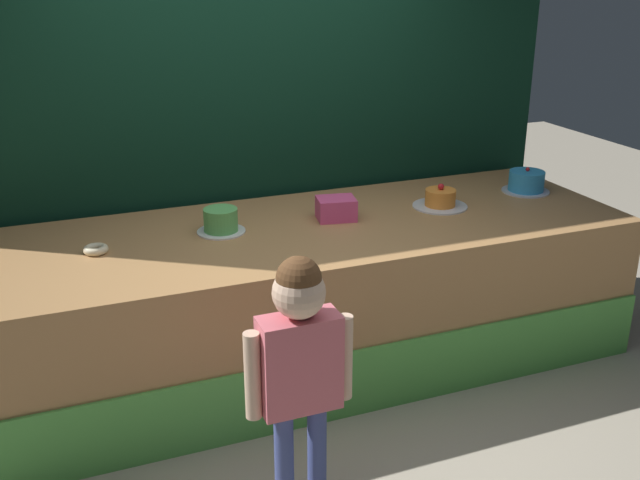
{
  "coord_description": "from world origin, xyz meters",
  "views": [
    {
      "loc": [
        -1.25,
        -3.08,
        2.29
      ],
      "look_at": [
        0.12,
        0.38,
        0.88
      ],
      "focal_mm": 41.42,
      "sensor_mm": 36.0,
      "label": 1
    }
  ],
  "objects_px": {
    "cake_center_left": "(221,221)",
    "cake_center_right": "(440,199)",
    "pink_box": "(336,209)",
    "child_figure": "(300,355)",
    "cake_far_right": "(526,182)",
    "donut": "(96,249)"
  },
  "relations": [
    {
      "from": "cake_center_left",
      "to": "cake_center_right",
      "type": "bearing_deg",
      "value": -2.22
    },
    {
      "from": "pink_box",
      "to": "cake_center_left",
      "type": "bearing_deg",
      "value": 177.66
    },
    {
      "from": "pink_box",
      "to": "cake_center_right",
      "type": "xyz_separation_m",
      "value": [
        0.68,
        -0.03,
        -0.02
      ]
    },
    {
      "from": "child_figure",
      "to": "cake_center_right",
      "type": "bearing_deg",
      "value": 42.41
    },
    {
      "from": "child_figure",
      "to": "cake_far_right",
      "type": "distance_m",
      "value": 2.47
    },
    {
      "from": "cake_far_right",
      "to": "child_figure",
      "type": "bearing_deg",
      "value": -147.18
    },
    {
      "from": "child_figure",
      "to": "cake_center_left",
      "type": "xyz_separation_m",
      "value": [
        0.02,
        1.32,
        0.14
      ]
    },
    {
      "from": "child_figure",
      "to": "donut",
      "type": "height_order",
      "value": "child_figure"
    },
    {
      "from": "pink_box",
      "to": "donut",
      "type": "height_order",
      "value": "pink_box"
    },
    {
      "from": "donut",
      "to": "cake_far_right",
      "type": "relative_size",
      "value": 0.42
    },
    {
      "from": "pink_box",
      "to": "cake_center_right",
      "type": "bearing_deg",
      "value": -2.1
    },
    {
      "from": "cake_center_left",
      "to": "child_figure",
      "type": "bearing_deg",
      "value": -90.79
    },
    {
      "from": "pink_box",
      "to": "cake_far_right",
      "type": "height_order",
      "value": "cake_far_right"
    },
    {
      "from": "child_figure",
      "to": "cake_center_right",
      "type": "height_order",
      "value": "child_figure"
    },
    {
      "from": "child_figure",
      "to": "pink_box",
      "type": "distance_m",
      "value": 1.48
    },
    {
      "from": "donut",
      "to": "cake_far_right",
      "type": "xyz_separation_m",
      "value": [
        2.74,
        0.08,
        0.05
      ]
    },
    {
      "from": "cake_center_left",
      "to": "cake_center_right",
      "type": "distance_m",
      "value": 1.37
    },
    {
      "from": "cake_center_left",
      "to": "cake_center_right",
      "type": "relative_size",
      "value": 0.8
    },
    {
      "from": "child_figure",
      "to": "cake_center_right",
      "type": "xyz_separation_m",
      "value": [
        1.39,
        1.27,
        0.13
      ]
    },
    {
      "from": "child_figure",
      "to": "cake_far_right",
      "type": "height_order",
      "value": "child_figure"
    },
    {
      "from": "cake_center_right",
      "to": "cake_far_right",
      "type": "xyz_separation_m",
      "value": [
        0.68,
        0.07,
        0.02
      ]
    },
    {
      "from": "cake_center_right",
      "to": "cake_far_right",
      "type": "height_order",
      "value": "cake_far_right"
    }
  ]
}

